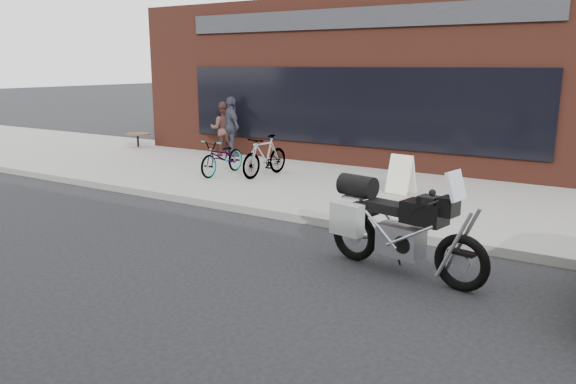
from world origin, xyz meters
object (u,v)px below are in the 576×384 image
(bicycle_rear, at_px, (265,156))
(cafe_patron_left, at_px, (223,129))
(sandwich_sign, at_px, (401,174))
(cafe_patron_right, at_px, (231,127))
(motorcycle, at_px, (394,226))
(cafe_table, at_px, (138,134))
(bicycle_front, at_px, (223,157))

(bicycle_rear, xyz_separation_m, cafe_patron_left, (-2.80, 1.96, 0.30))
(sandwich_sign, relative_size, cafe_patron_right, 0.46)
(motorcycle, xyz_separation_m, sandwich_sign, (-1.42, 4.03, -0.10))
(cafe_table, relative_size, cafe_patron_right, 0.45)
(cafe_table, bearing_deg, cafe_patron_right, 1.51)
(cafe_table, bearing_deg, motorcycle, -27.92)
(motorcycle, bearing_deg, cafe_patron_right, 152.22)
(cafe_patron_right, bearing_deg, cafe_table, 32.40)
(sandwich_sign, bearing_deg, bicycle_rear, -171.75)
(cafe_patron_left, relative_size, cafe_patron_right, 0.91)
(sandwich_sign, xyz_separation_m, cafe_patron_left, (-6.22, 1.95, 0.38))
(motorcycle, height_order, cafe_patron_right, cafe_patron_right)
(bicycle_rear, relative_size, sandwich_sign, 2.02)
(bicycle_front, bearing_deg, bicycle_rear, 18.45)
(sandwich_sign, bearing_deg, cafe_patron_left, 170.68)
(bicycle_front, distance_m, bicycle_rear, 1.05)
(sandwich_sign, relative_size, cafe_patron_left, 0.51)
(cafe_patron_left, bearing_deg, bicycle_rear, 114.41)
(cafe_patron_left, distance_m, cafe_patron_right, 0.31)
(bicycle_rear, relative_size, cafe_table, 2.09)
(motorcycle, relative_size, cafe_table, 3.07)
(bicycle_front, relative_size, cafe_patron_right, 0.95)
(cafe_patron_right, bearing_deg, bicycle_front, 153.97)
(cafe_table, bearing_deg, cafe_patron_left, 1.64)
(bicycle_rear, bearing_deg, motorcycle, -34.70)
(cafe_patron_left, bearing_deg, bicycle_front, 97.35)
(bicycle_front, relative_size, bicycle_rear, 1.01)
(bicycle_front, distance_m, cafe_table, 5.72)
(cafe_patron_left, bearing_deg, cafe_table, -29.02)
(bicycle_rear, height_order, cafe_patron_left, cafe_patron_left)
(sandwich_sign, distance_m, cafe_table, 9.85)
(bicycle_front, xyz_separation_m, sandwich_sign, (4.41, 0.38, -0.03))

